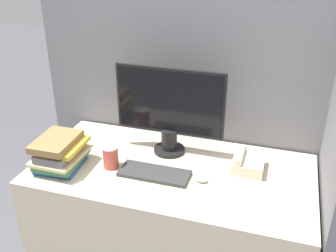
# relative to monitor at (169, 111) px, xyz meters

# --- Properties ---
(cubicle_panel_rear) EXTENTS (1.89, 0.04, 1.67)m
(cubicle_panel_rear) POSITION_rel_monitor_xyz_m (0.07, 0.24, -0.15)
(cubicle_panel_rear) COLOR slate
(cubicle_panel_rear) RESTS_ON ground_plane
(cubicle_panel_right) EXTENTS (0.04, 0.81, 1.67)m
(cubicle_panel_right) POSITION_rel_monitor_xyz_m (0.85, -0.14, -0.15)
(cubicle_panel_right) COLOR slate
(cubicle_panel_right) RESTS_ON ground_plane
(desk) EXTENTS (1.49, 0.75, 0.74)m
(desk) POSITION_rel_monitor_xyz_m (0.07, -0.17, -0.62)
(desk) COLOR beige
(desk) RESTS_ON ground_plane
(monitor) EXTENTS (0.61, 0.18, 0.50)m
(monitor) POSITION_rel_monitor_xyz_m (0.00, 0.00, 0.00)
(monitor) COLOR black
(monitor) RESTS_ON desk
(keyboard) EXTENTS (0.37, 0.15, 0.02)m
(keyboard) POSITION_rel_monitor_xyz_m (-0.00, -0.26, -0.24)
(keyboard) COLOR #333333
(keyboard) RESTS_ON desk
(mouse) EXTENTS (0.06, 0.04, 0.03)m
(mouse) POSITION_rel_monitor_xyz_m (0.25, -0.25, -0.23)
(mouse) COLOR silver
(mouse) RESTS_ON desk
(coffee_cup) EXTENTS (0.09, 0.09, 0.13)m
(coffee_cup) POSITION_rel_monitor_xyz_m (-0.25, -0.26, -0.19)
(coffee_cup) COLOR #BF4C3F
(coffee_cup) RESTS_ON desk
(book_stack) EXTENTS (0.24, 0.30, 0.18)m
(book_stack) POSITION_rel_monitor_xyz_m (-0.50, -0.33, -0.16)
(book_stack) COLOR #264C8C
(book_stack) RESTS_ON desk
(desk_telephone) EXTENTS (0.16, 0.18, 0.10)m
(desk_telephone) POSITION_rel_monitor_xyz_m (0.45, -0.06, -0.21)
(desk_telephone) COLOR beige
(desk_telephone) RESTS_ON desk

